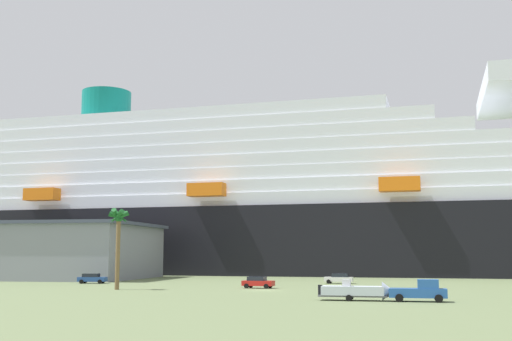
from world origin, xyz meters
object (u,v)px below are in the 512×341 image
cruise_ship (238,209)px  parked_car_red_hatchback (258,282)px  small_boat_on_trailer (360,291)px  parked_car_blue_suv (92,278)px  parked_car_white_van (339,278)px  pickup_truck (420,291)px  palm_tree (119,227)px

cruise_ship → parked_car_red_hatchback: 66.52m
small_boat_on_trailer → parked_car_blue_suv: (-44.74, 27.36, -0.13)m
parked_car_white_van → parked_car_red_hatchback: same height
parked_car_red_hatchback → parked_car_white_van: bearing=60.7°
small_boat_on_trailer → pickup_truck: bearing=0.7°
small_boat_on_trailer → parked_car_red_hatchback: small_boat_on_trailer is taller
parked_car_white_van → parked_car_blue_suv: bearing=-166.2°
small_boat_on_trailer → palm_tree: (-33.03, 12.39, 7.37)m
cruise_ship → parked_car_blue_suv: cruise_ship is taller
parked_car_red_hatchback → parked_car_blue_suv: bearing=166.3°
pickup_truck → parked_car_red_hatchback: pickup_truck is taller
palm_tree → parked_car_red_hatchback: size_ratio=2.44×
pickup_truck → parked_car_white_van: 38.74m
cruise_ship → pickup_truck: (41.88, -81.92, -14.24)m
palm_tree → parked_car_red_hatchback: palm_tree is taller
pickup_truck → parked_car_red_hatchback: (-21.64, 20.21, -0.21)m
parked_car_blue_suv → parked_car_red_hatchback: 29.88m
parked_car_blue_suv → pickup_truck: bearing=-28.3°
pickup_truck → palm_tree: (-38.96, 12.31, 7.29)m
small_boat_on_trailer → palm_tree: bearing=159.4°
palm_tree → parked_car_red_hatchback: bearing=24.5°
parked_car_blue_suv → palm_tree: bearing=-52.0°
parked_car_white_van → cruise_ship: bearing=123.1°
cruise_ship → small_boat_on_trailer: 90.67m
small_boat_on_trailer → palm_tree: size_ratio=0.81×
cruise_ship → palm_tree: cruise_ship is taller
small_boat_on_trailer → palm_tree: 36.04m
small_boat_on_trailer → palm_tree: palm_tree is taller
parked_car_white_van → small_boat_on_trailer: bearing=-80.0°
cruise_ship → parked_car_blue_suv: bearing=-99.1°
palm_tree → parked_car_blue_suv: (-11.71, 14.97, -7.50)m
pickup_truck → palm_tree: bearing=162.5°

